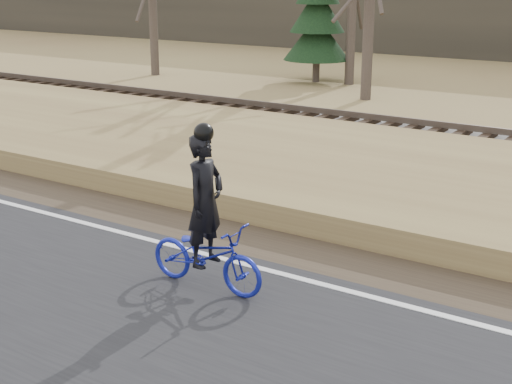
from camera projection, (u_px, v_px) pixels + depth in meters
The scene contains 9 objects.
ground at pixel (168, 254), 10.99m from camera, with size 120.00×120.00×0.00m, color #97844D.
road at pixel (40, 315), 8.98m from camera, with size 120.00×6.00×0.06m, color black.
edge_line at pixel (176, 247), 11.13m from camera, with size 120.00×0.12×0.01m, color silver.
shoulder at pixel (214, 231), 11.95m from camera, with size 120.00×1.60×0.04m, color #473A2B.
embankment at pixel (302, 178), 14.29m from camera, with size 120.00×5.00×0.44m, color #97844D.
ballast at pixel (379, 142), 17.33m from camera, with size 120.00×3.00×0.45m, color slate.
railroad at pixel (380, 129), 17.24m from camera, with size 120.00×2.40×0.29m.
cyclist at pixel (206, 237), 9.50m from camera, with size 1.78×0.65×2.28m.
conifer at pixel (318, 11), 27.46m from camera, with size 2.60×2.60×5.77m.
Camera 1 is at (6.71, -7.82, 4.17)m, focal length 50.00 mm.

